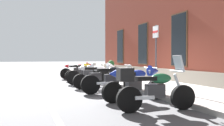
# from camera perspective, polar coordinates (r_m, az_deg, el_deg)

# --- Properties ---
(ground_plane) EXTENTS (140.00, 140.00, 0.00)m
(ground_plane) POSITION_cam_1_polar(r_m,az_deg,el_deg) (10.21, 1.83, -5.83)
(ground_plane) COLOR #4C4C4F
(sidewalk) EXTENTS (27.50, 3.02, 0.13)m
(sidewalk) POSITION_cam_1_polar(r_m,az_deg,el_deg) (10.86, 9.25, -5.08)
(sidewalk) COLOR gray
(sidewalk) RESTS_ON ground_plane
(lane_stripe) EXTENTS (27.50, 0.12, 0.01)m
(lane_stripe) POSITION_cam_1_polar(r_m,az_deg,el_deg) (9.48, -16.49, -6.40)
(lane_stripe) COLOR silver
(lane_stripe) RESTS_ON ground_plane
(motorcycle_red_sport) EXTENTS (0.62, 2.14, 1.00)m
(motorcycle_red_sport) POSITION_cam_1_polar(r_m,az_deg,el_deg) (14.30, -7.73, -1.61)
(motorcycle_red_sport) COLOR black
(motorcycle_red_sport) RESTS_ON ground_plane
(motorcycle_yellow_naked) EXTENTS (0.62, 2.01, 1.01)m
(motorcycle_yellow_naked) POSITION_cam_1_polar(r_m,az_deg,el_deg) (12.86, -6.65, -2.17)
(motorcycle_yellow_naked) COLOR black
(motorcycle_yellow_naked) RESTS_ON ground_plane
(motorcycle_grey_naked) EXTENTS (0.63, 2.13, 1.00)m
(motorcycle_grey_naked) POSITION_cam_1_polar(r_m,az_deg,el_deg) (11.22, -5.34, -2.66)
(motorcycle_grey_naked) COLOR black
(motorcycle_grey_naked) RESTS_ON ground_plane
(motorcycle_white_sport) EXTENTS (0.62, 2.02, 1.07)m
(motorcycle_white_sport) POSITION_cam_1_polar(r_m,az_deg,el_deg) (9.86, -3.20, -2.70)
(motorcycle_white_sport) COLOR black
(motorcycle_white_sport) RESTS_ON ground_plane
(motorcycle_black_naked) EXTENTS (0.62, 2.21, 1.02)m
(motorcycle_black_naked) POSITION_cam_1_polar(r_m,az_deg,el_deg) (8.41, 0.13, -3.93)
(motorcycle_black_naked) COLOR black
(motorcycle_black_naked) RESTS_ON ground_plane
(motorcycle_blue_sport) EXTENTS (0.62, 2.09, 1.03)m
(motorcycle_blue_sport) POSITION_cam_1_polar(r_m,az_deg,el_deg) (7.03, 6.12, -4.41)
(motorcycle_blue_sport) COLOR black
(motorcycle_blue_sport) RESTS_ON ground_plane
(motorcycle_green_touring) EXTENTS (0.64, 1.97, 1.32)m
(motorcycle_green_touring) POSITION_cam_1_polar(r_m,az_deg,el_deg) (5.68, 9.61, -5.92)
(motorcycle_green_touring) COLOR black
(motorcycle_green_touring) RESTS_ON ground_plane
(parking_sign) EXTENTS (0.36, 0.07, 2.33)m
(parking_sign) POSITION_cam_1_polar(r_m,az_deg,el_deg) (8.97, 10.41, 3.69)
(parking_sign) COLOR #4C4C51
(parking_sign) RESTS_ON sidewalk
(barrel_planter) EXTENTS (0.67, 0.67, 0.97)m
(barrel_planter) POSITION_cam_1_polar(r_m,az_deg,el_deg) (15.00, -0.19, -1.53)
(barrel_planter) COLOR brown
(barrel_planter) RESTS_ON sidewalk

